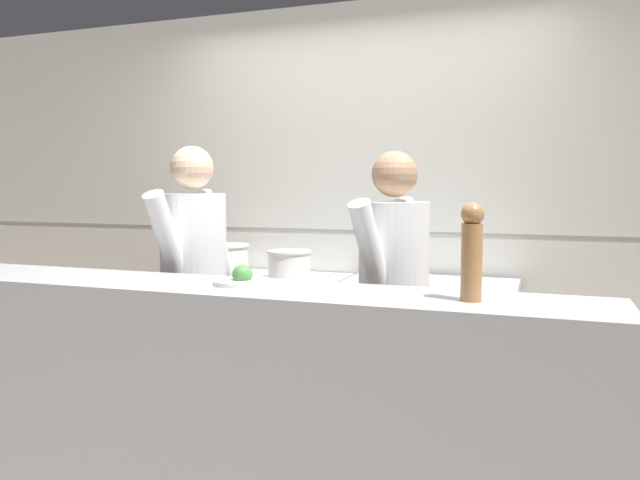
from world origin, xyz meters
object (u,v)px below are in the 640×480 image
pepper_mill (472,250)px  chef_sous (393,304)px  oven_range (259,346)px  chef_head_cook (194,289)px  sauce_pot (289,264)px  plated_dish_main (243,279)px  stock_pot (226,259)px  mixing_bowl_steel (397,272)px

pepper_mill → chef_sous: 0.85m
pepper_mill → chef_sous: chef_sous is taller
oven_range → pepper_mill: size_ratio=3.07×
pepper_mill → chef_head_cook: 1.59m
oven_range → sauce_pot: bearing=5.2°
oven_range → plated_dish_main: 1.51m
stock_pot → pepper_mill: pepper_mill is taller
pepper_mill → plated_dish_main: bearing=176.1°
plated_dish_main → chef_head_cook: 0.77m
sauce_pot → chef_sous: (0.82, -0.69, -0.07)m
stock_pot → sauce_pot: bearing=-1.4°
mixing_bowl_steel → pepper_mill: pepper_mill is taller
chef_head_cook → chef_sous: size_ratio=1.03×
oven_range → stock_pot: size_ratio=3.40×
oven_range → chef_sous: size_ratio=0.65×
pepper_mill → mixing_bowl_steel: bearing=112.9°
chef_sous → plated_dish_main: bearing=-113.1°
chef_head_cook → mixing_bowl_steel: bearing=44.7°
sauce_pot → pepper_mill: size_ratio=0.81×
chef_head_cook → chef_sous: bearing=7.7°
plated_dish_main → pepper_mill: pepper_mill is taller
chef_sous → stock_pot: bearing=167.2°
chef_head_cook → stock_pot: bearing=110.9°
stock_pot → plated_dish_main: plated_dish_main is taller
plated_dish_main → chef_head_cook: bearing=136.3°
sauce_pot → chef_head_cook: bearing=-105.4°
plated_dish_main → chef_sous: (0.48, 0.59, -0.18)m
oven_range → mixing_bowl_steel: size_ratio=4.44×
oven_range → chef_sous: 1.30m
oven_range → stock_pot: (-0.25, 0.03, 0.54)m
pepper_mill → chef_head_cook: chef_head_cook is taller
sauce_pot → plated_dish_main: size_ratio=1.15×
stock_pot → plated_dish_main: bearing=-58.8°
sauce_pot → oven_range: bearing=-174.8°
plated_dish_main → pepper_mill: (0.91, -0.06, 0.16)m
stock_pot → pepper_mill: 2.17m
oven_range → chef_head_cook: size_ratio=0.64×
oven_range → pepper_mill: (1.44, -1.32, 0.79)m
stock_pot → chef_head_cook: size_ratio=0.19×
plated_dish_main → chef_head_cook: (-0.54, 0.52, -0.15)m
mixing_bowl_steel → chef_sous: size_ratio=0.15×
stock_pot → oven_range: bearing=-6.9°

